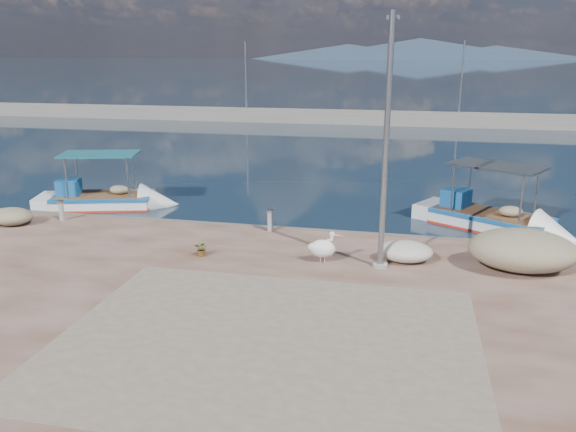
{
  "coord_description": "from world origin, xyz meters",
  "views": [
    {
      "loc": [
        3.73,
        -13.46,
        6.45
      ],
      "look_at": [
        0.0,
        3.8,
        1.3
      ],
      "focal_mm": 35.0,
      "sensor_mm": 36.0,
      "label": 1
    }
  ],
  "objects_px": {
    "boat_right": "(489,222)",
    "lamp_post": "(386,154)",
    "pelican": "(323,248)",
    "bollard_near": "(270,220)",
    "boat_left": "(103,202)"
  },
  "relations": [
    {
      "from": "boat_right",
      "to": "lamp_post",
      "type": "bearing_deg",
      "value": -90.51
    },
    {
      "from": "pelican",
      "to": "lamp_post",
      "type": "relative_size",
      "value": 0.14
    },
    {
      "from": "lamp_post",
      "to": "bollard_near",
      "type": "bearing_deg",
      "value": 146.64
    },
    {
      "from": "boat_right",
      "to": "lamp_post",
      "type": "distance_m",
      "value": 8.19
    },
    {
      "from": "boat_left",
      "to": "boat_right",
      "type": "bearing_deg",
      "value": -14.0
    },
    {
      "from": "boat_right",
      "to": "pelican",
      "type": "bearing_deg",
      "value": -100.18
    },
    {
      "from": "boat_right",
      "to": "lamp_post",
      "type": "height_order",
      "value": "lamp_post"
    },
    {
      "from": "bollard_near",
      "to": "lamp_post",
      "type": "bearing_deg",
      "value": -33.36
    },
    {
      "from": "pelican",
      "to": "bollard_near",
      "type": "relative_size",
      "value": 1.31
    },
    {
      "from": "boat_right",
      "to": "pelican",
      "type": "xyz_separation_m",
      "value": [
        -5.46,
        -6.36,
        0.73
      ]
    },
    {
      "from": "lamp_post",
      "to": "bollard_near",
      "type": "height_order",
      "value": "lamp_post"
    },
    {
      "from": "bollard_near",
      "to": "pelican",
      "type": "bearing_deg",
      "value": -49.32
    },
    {
      "from": "boat_right",
      "to": "bollard_near",
      "type": "height_order",
      "value": "boat_right"
    },
    {
      "from": "boat_left",
      "to": "lamp_post",
      "type": "relative_size",
      "value": 0.86
    },
    {
      "from": "bollard_near",
      "to": "boat_right",
      "type": "bearing_deg",
      "value": 25.83
    }
  ]
}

